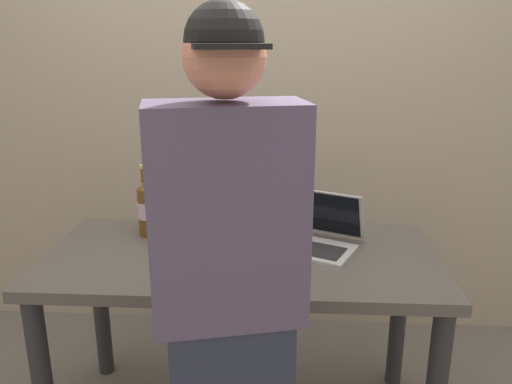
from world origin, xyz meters
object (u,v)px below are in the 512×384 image
Objects in this scene: beer_bottle_dark at (176,209)px; coffee_mug at (246,237)px; beer_bottle_green at (147,207)px; beer_bottle_brown at (167,203)px; person_figure at (229,314)px; laptop at (315,234)px.

beer_bottle_dark is 2.79× the size of coffee_mug.
beer_bottle_brown is at bearing 47.17° from beer_bottle_green.
beer_bottle_dark is at bearing -59.53° from beer_bottle_brown.
person_figure is at bearing -67.77° from beer_bottle_dark.
coffee_mug is (0.29, -0.08, -0.09)m from beer_bottle_dark.
beer_bottle_green is 0.13m from beer_bottle_dark.
beer_bottle_brown is 0.10m from beer_bottle_green.
coffee_mug is (-0.00, 0.65, -0.04)m from person_figure.
beer_bottle_brown reaches higher than laptop.
person_figure reaches higher than beer_bottle_dark.
beer_bottle_brown is 2.57× the size of coffee_mug.
beer_bottle_green is at bearing 119.23° from person_figure.
beer_bottle_green is 2.58× the size of coffee_mug.
person_figure is (-0.27, -0.69, 0.03)m from laptop.
laptop reaches higher than coffee_mug.
laptop is 0.75m from person_figure.
laptop is 0.57m from beer_bottle_dark.
beer_bottle_dark is (0.13, -0.03, 0.01)m from beer_bottle_green.
beer_bottle_brown is 0.41m from coffee_mug.
beer_bottle_dark is (-0.57, 0.03, 0.08)m from laptop.
beer_bottle_brown is 1.00× the size of beer_bottle_green.
person_figure is 14.08× the size of coffee_mug.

